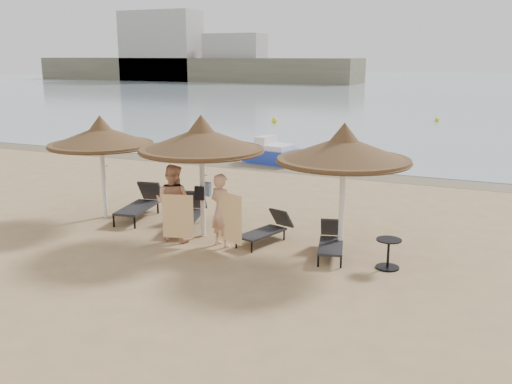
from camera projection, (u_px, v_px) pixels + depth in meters
ground at (187, 238)px, 14.55m from camera, size 160.00×160.00×0.00m
sea at (459, 86)px, 85.67m from camera, size 200.00×140.00×0.03m
wet_sand_strip at (307, 171)px, 22.91m from camera, size 200.00×1.60×0.01m
far_shore at (297, 65)px, 92.92m from camera, size 150.00×54.80×12.00m
palapa_left at (101, 137)px, 15.87m from camera, size 2.95×2.95×2.92m
palapa_center at (201, 140)px, 14.11m from camera, size 3.15×3.15×3.12m
palapa_right at (344, 150)px, 12.92m from camera, size 3.10×3.10×3.07m
lounger_far_left at (141, 203)px, 16.33m from camera, size 1.02×2.14×0.92m
lounger_near_left at (189, 212)px, 15.46m from camera, size 1.16×2.05×0.87m
lounger_near_right at (268, 229)px, 14.18m from camera, size 1.00×1.74×0.74m
lounger_far_right at (331, 240)px, 13.28m from camera, size 0.94×1.73×0.74m
side_table at (388, 255)px, 12.40m from camera, size 0.55×0.55×0.66m
person_left at (173, 197)px, 14.11m from camera, size 1.07×0.73×2.25m
person_right at (221, 204)px, 13.69m from camera, size 1.11×0.89×2.09m
towel_left at (178, 216)px, 13.75m from camera, size 0.75×0.24×1.08m
towel_right at (230, 218)px, 13.38m from camera, size 0.79×0.35×1.18m
bag_patterned at (206, 189)px, 14.57m from camera, size 0.30×0.15×0.37m
bag_dark at (199, 193)px, 14.28m from camera, size 0.25×0.09×0.35m
pedal_boat at (273, 153)px, 24.54m from camera, size 2.63×1.86×1.12m
buoy_left at (275, 120)px, 38.91m from camera, size 0.39×0.39×0.39m
buoy_mid at (437, 119)px, 39.63m from camera, size 0.32×0.32×0.32m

